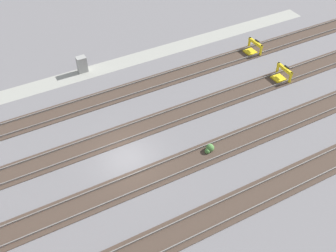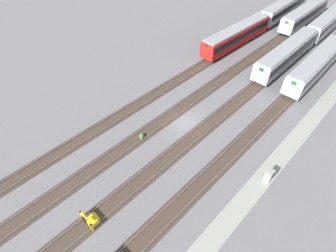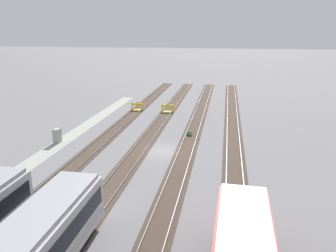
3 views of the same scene
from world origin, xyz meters
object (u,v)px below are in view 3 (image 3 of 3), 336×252
electrical_cabinet (57,136)px  weed_clump (190,134)px  bumper_stop_near_inner_track (167,109)px  bumper_stop_nearest_track (137,107)px

electrical_cabinet → weed_clump: 15.54m
weed_clump → bumper_stop_near_inner_track: bearing=-156.6°
bumper_stop_near_inner_track → electrical_cabinet: 18.94m
bumper_stop_near_inner_track → weed_clump: (11.00, 4.75, -0.27)m
bumper_stop_nearest_track → bumper_stop_near_inner_track: size_ratio=1.00×
electrical_cabinet → weed_clump: electrical_cabinet is taller
bumper_stop_near_inner_track → electrical_cabinet: electrical_cabinet is taller
bumper_stop_nearest_track → weed_clump: size_ratio=2.18×
bumper_stop_near_inner_track → electrical_cabinet: size_ratio=1.25×
bumper_stop_near_inner_track → weed_clump: bumper_stop_near_inner_track is taller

